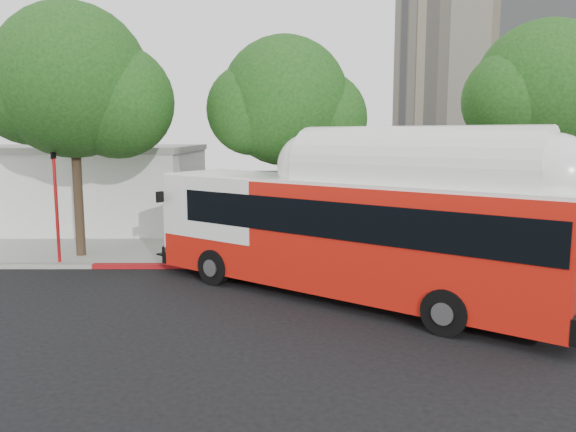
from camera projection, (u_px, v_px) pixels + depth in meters
name	position (u px, v px, depth m)	size (l,w,h in m)	color
ground	(318.00, 299.00, 16.65)	(120.00, 120.00, 0.00)	black
sidewalk	(309.00, 251.00, 23.07)	(60.00, 5.00, 0.15)	gray
curb_strip	(312.00, 266.00, 20.50)	(60.00, 0.30, 0.15)	gray
red_curb_segment	(230.00, 266.00, 20.49)	(10.00, 0.32, 0.16)	maroon
street_tree_left	(85.00, 87.00, 21.17)	(6.67, 5.80, 9.74)	#2D2116
street_tree_mid	(295.00, 107.00, 21.79)	(5.75, 5.00, 8.62)	#2D2116
street_tree_right	(556.00, 97.00, 21.58)	(6.21, 5.40, 9.18)	#2D2116
low_commercial_bldg	(44.00, 185.00, 30.15)	(16.20, 10.20, 4.25)	silver
transit_bus	(348.00, 235.00, 16.46)	(12.37, 10.16, 4.06)	red
signal_pole	(56.00, 208.00, 20.53)	(0.12, 0.40, 4.21)	#A91214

